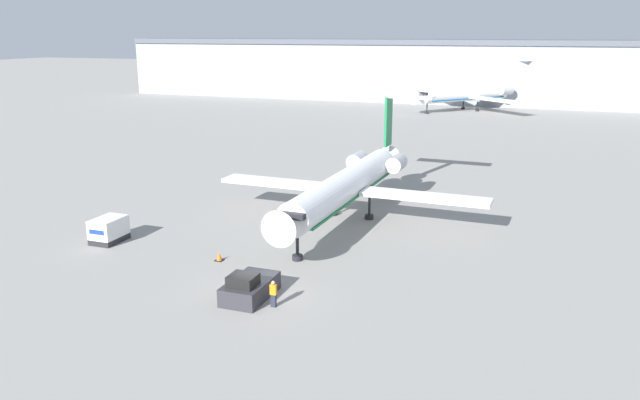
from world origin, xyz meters
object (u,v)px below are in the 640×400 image
(pushback_tug, at_px, (250,287))
(traffic_cone_left, at_px, (219,257))
(airplane_main, at_px, (349,183))
(worker_near_tug, at_px, (273,293))
(luggage_cart, at_px, (109,230))
(airplane_parked_far_left, at_px, (468,93))

(pushback_tug, relative_size, traffic_cone_left, 6.66)
(airplane_main, bearing_deg, worker_near_tug, -85.93)
(airplane_main, relative_size, luggage_cart, 9.66)
(worker_near_tug, bearing_deg, airplane_main, 94.07)
(airplane_main, xyz_separation_m, pushback_tug, (-0.61, -18.58, -2.68))
(pushback_tug, bearing_deg, traffic_cone_left, 134.59)
(traffic_cone_left, bearing_deg, pushback_tug, -45.41)
(worker_near_tug, relative_size, traffic_cone_left, 2.62)
(airplane_main, bearing_deg, traffic_cone_left, -113.13)
(worker_near_tug, bearing_deg, luggage_cart, 159.14)
(pushback_tug, height_order, worker_near_tug, pushback_tug)
(pushback_tug, relative_size, airplane_parked_far_left, 0.17)
(traffic_cone_left, distance_m, airplane_parked_far_left, 99.32)
(airplane_main, bearing_deg, airplane_parked_far_left, 90.41)
(airplane_main, distance_m, traffic_cone_left, 14.88)
(pushback_tug, height_order, traffic_cone_left, pushback_tug)
(airplane_main, xyz_separation_m, luggage_cart, (-16.13, -12.64, -2.39))
(worker_near_tug, xyz_separation_m, traffic_cone_left, (-7.09, 5.92, -0.58))
(airplane_main, distance_m, pushback_tug, 18.78)
(pushback_tug, xyz_separation_m, worker_near_tug, (1.98, -0.73, 0.19))
(luggage_cart, xyz_separation_m, traffic_cone_left, (10.41, -0.75, -0.68))
(pushback_tug, distance_m, traffic_cone_left, 7.29)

